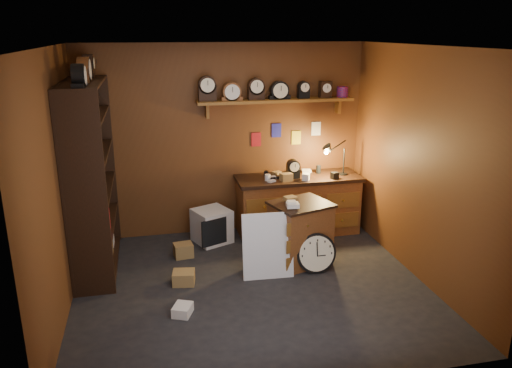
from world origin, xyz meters
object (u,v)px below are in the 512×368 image
object	(u,v)px
low_cabinet	(300,230)
big_round_clock	(316,253)
workbench	(298,201)
shelving_unit	(88,170)

from	to	relation	value
low_cabinet	big_round_clock	distance (m)	0.37
workbench	big_round_clock	size ratio (longest dim) A/B	3.55
shelving_unit	low_cabinet	xyz separation A→B (m)	(2.53, -0.47, -0.82)
shelving_unit	big_round_clock	size ratio (longest dim) A/B	5.12
workbench	big_round_clock	bearing A→B (deg)	-96.91
shelving_unit	workbench	world-z (taller)	shelving_unit
low_cabinet	shelving_unit	bearing A→B (deg)	151.87
low_cabinet	big_round_clock	xyz separation A→B (m)	(0.11, -0.30, -0.19)
workbench	low_cabinet	xyz separation A→B (m)	(-0.26, -0.96, -0.04)
shelving_unit	workbench	distance (m)	2.95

